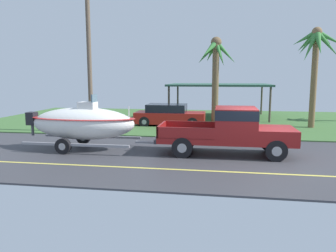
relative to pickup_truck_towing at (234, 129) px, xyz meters
The scene contains 8 objects.
ground 7.80m from the pickup_truck_towing, 81.46° to the left, with size 36.00×22.00×0.11m.
pickup_truck_towing is the anchor object (origin of this frame).
boat_on_trailer 6.38m from the pickup_truck_towing, behind, with size 5.75×2.23×2.37m.
parked_sedan_far 8.28m from the pickup_truck_towing, 117.22° to the left, with size 4.38×1.86×1.38m.
carport_awning 12.11m from the pickup_truck_towing, 93.50° to the left, with size 7.37×5.31×2.57m.
palm_tree_near_right 9.83m from the pickup_truck_towing, 57.71° to the left, with size 3.06×3.19×5.99m.
palm_tree_mid 8.22m from the pickup_truck_towing, 97.30° to the left, with size 2.56×2.88×5.52m.
utility_pole 9.24m from the pickup_truck_towing, 152.10° to the left, with size 0.24×1.80×8.15m.
Camera 1 is at (-1.70, -12.48, 3.10)m, focal length 35.23 mm.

